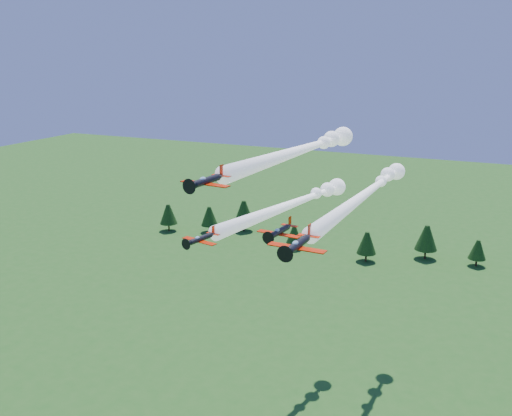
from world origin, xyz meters
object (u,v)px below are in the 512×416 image
at_px(plane_lead, 303,149).
at_px(plane_left, 297,202).
at_px(plane_right, 368,192).
at_px(plane_slot, 280,231).

distance_m(plane_lead, plane_left, 16.65).
bearing_deg(plane_right, plane_slot, -106.60).
height_order(plane_lead, plane_right, plane_lead).
xyz_separation_m(plane_lead, plane_right, (8.30, 13.28, -9.66)).
bearing_deg(plane_slot, plane_lead, 95.40).
height_order(plane_lead, plane_slot, plane_lead).
height_order(plane_left, plane_slot, plane_slot).
distance_m(plane_left, plane_right, 13.63).
distance_m(plane_lead, plane_right, 18.40).
height_order(plane_right, plane_slot, plane_right).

